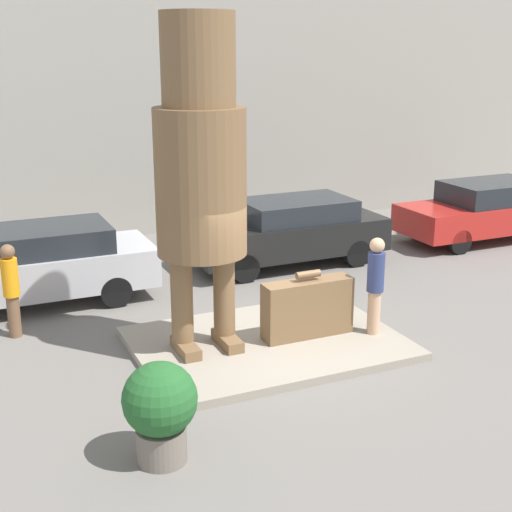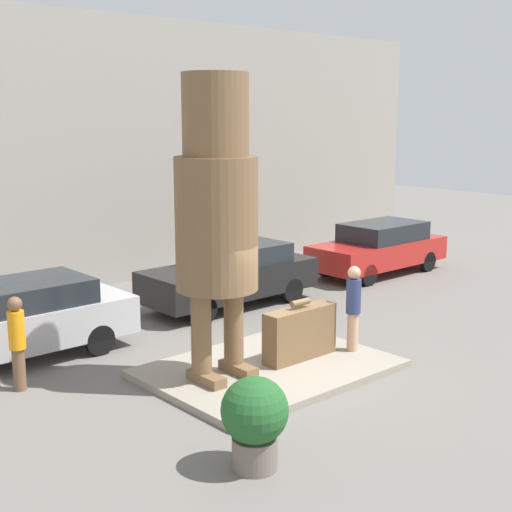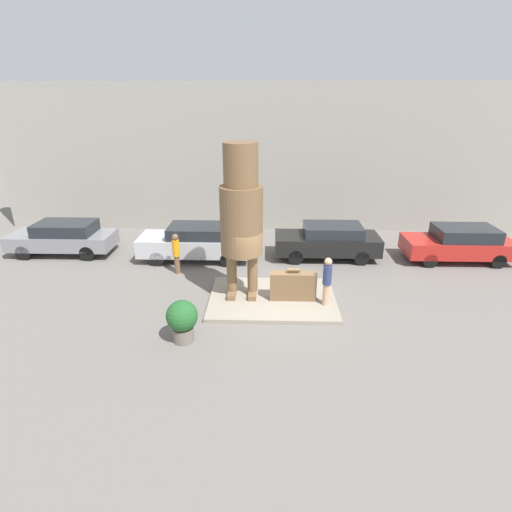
{
  "view_description": "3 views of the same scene",
  "coord_description": "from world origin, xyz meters",
  "px_view_note": "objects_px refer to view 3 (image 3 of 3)",
  "views": [
    {
      "loc": [
        -4.7,
        -10.0,
        4.9
      ],
      "look_at": [
        -0.15,
        0.15,
        1.58
      ],
      "focal_mm": 50.0,
      "sensor_mm": 36.0,
      "label": 1
    },
    {
      "loc": [
        -8.48,
        -9.18,
        4.7
      ],
      "look_at": [
        -0.38,
        -0.06,
        2.25
      ],
      "focal_mm": 50.0,
      "sensor_mm": 36.0,
      "label": 2
    },
    {
      "loc": [
        -0.19,
        -12.41,
        6.68
      ],
      "look_at": [
        -0.58,
        0.14,
        1.62
      ],
      "focal_mm": 28.0,
      "sensor_mm": 36.0,
      "label": 3
    }
  ],
  "objects_px": {
    "parked_car_silver": "(196,242)",
    "planter_pot": "(182,319)",
    "parked_car_red": "(459,243)",
    "giant_suitcase": "(293,286)",
    "statue_figure": "(241,211)",
    "worker_hivis": "(176,252)",
    "parked_car_black": "(328,241)",
    "tourist": "(327,279)",
    "parked_car_grey": "(63,237)"
  },
  "relations": [
    {
      "from": "parked_car_red",
      "to": "planter_pot",
      "type": "distance_m",
      "value": 12.47
    },
    {
      "from": "giant_suitcase",
      "to": "planter_pot",
      "type": "distance_m",
      "value": 4.12
    },
    {
      "from": "statue_figure",
      "to": "parked_car_red",
      "type": "height_order",
      "value": "statue_figure"
    },
    {
      "from": "parked_car_black",
      "to": "worker_hivis",
      "type": "distance_m",
      "value": 6.52
    },
    {
      "from": "parked_car_black",
      "to": "worker_hivis",
      "type": "bearing_deg",
      "value": 16.32
    },
    {
      "from": "giant_suitcase",
      "to": "parked_car_black",
      "type": "height_order",
      "value": "parked_car_black"
    },
    {
      "from": "parked_car_black",
      "to": "planter_pot",
      "type": "xyz_separation_m",
      "value": [
        -5.06,
        -6.6,
        -0.09
      ]
    },
    {
      "from": "parked_car_silver",
      "to": "parked_car_red",
      "type": "bearing_deg",
      "value": -179.08
    },
    {
      "from": "parked_car_silver",
      "to": "planter_pot",
      "type": "relative_size",
      "value": 3.7
    },
    {
      "from": "giant_suitcase",
      "to": "tourist",
      "type": "relative_size",
      "value": 0.93
    },
    {
      "from": "parked_car_red",
      "to": "worker_hivis",
      "type": "distance_m",
      "value": 11.98
    },
    {
      "from": "giant_suitcase",
      "to": "parked_car_grey",
      "type": "height_order",
      "value": "parked_car_grey"
    },
    {
      "from": "planter_pot",
      "to": "parked_car_black",
      "type": "bearing_deg",
      "value": 52.53
    },
    {
      "from": "giant_suitcase",
      "to": "parked_car_red",
      "type": "xyz_separation_m",
      "value": [
        7.35,
        4.01,
        0.17
      ]
    },
    {
      "from": "parked_car_black",
      "to": "worker_hivis",
      "type": "relative_size",
      "value": 2.7
    },
    {
      "from": "parked_car_grey",
      "to": "planter_pot",
      "type": "xyz_separation_m",
      "value": [
        6.72,
        -6.74,
        -0.07
      ]
    },
    {
      "from": "statue_figure",
      "to": "parked_car_black",
      "type": "relative_size",
      "value": 1.16
    },
    {
      "from": "tourist",
      "to": "worker_hivis",
      "type": "bearing_deg",
      "value": 154.33
    },
    {
      "from": "statue_figure",
      "to": "planter_pot",
      "type": "relative_size",
      "value": 4.06
    },
    {
      "from": "parked_car_silver",
      "to": "planter_pot",
      "type": "xyz_separation_m",
      "value": [
        0.67,
        -6.28,
        -0.09
      ]
    },
    {
      "from": "worker_hivis",
      "to": "statue_figure",
      "type": "bearing_deg",
      "value": -36.56
    },
    {
      "from": "parked_car_silver",
      "to": "tourist",
      "type": "bearing_deg",
      "value": 140.31
    },
    {
      "from": "statue_figure",
      "to": "planter_pot",
      "type": "bearing_deg",
      "value": -119.67
    },
    {
      "from": "statue_figure",
      "to": "planter_pot",
      "type": "distance_m",
      "value": 3.99
    },
    {
      "from": "giant_suitcase",
      "to": "parked_car_grey",
      "type": "distance_m",
      "value": 10.91
    },
    {
      "from": "tourist",
      "to": "planter_pot",
      "type": "relative_size",
      "value": 1.31
    },
    {
      "from": "parked_car_grey",
      "to": "parked_car_silver",
      "type": "distance_m",
      "value": 6.07
    },
    {
      "from": "tourist",
      "to": "parked_car_red",
      "type": "height_order",
      "value": "tourist"
    },
    {
      "from": "statue_figure",
      "to": "parked_car_silver",
      "type": "bearing_deg",
      "value": 122.02
    },
    {
      "from": "parked_car_black",
      "to": "giant_suitcase",
      "type": "bearing_deg",
      "value": 67.13
    },
    {
      "from": "worker_hivis",
      "to": "parked_car_grey",
      "type": "bearing_deg",
      "value": 160.4
    },
    {
      "from": "parked_car_black",
      "to": "parked_car_grey",
      "type": "bearing_deg",
      "value": -0.66
    },
    {
      "from": "parked_car_red",
      "to": "worker_hivis",
      "type": "height_order",
      "value": "worker_hivis"
    },
    {
      "from": "parked_car_silver",
      "to": "planter_pot",
      "type": "height_order",
      "value": "parked_car_silver"
    },
    {
      "from": "parked_car_red",
      "to": "planter_pot",
      "type": "xyz_separation_m",
      "value": [
        -10.66,
        -6.46,
        -0.08
      ]
    },
    {
      "from": "statue_figure",
      "to": "parked_car_grey",
      "type": "bearing_deg",
      "value": 154.16
    },
    {
      "from": "tourist",
      "to": "worker_hivis",
      "type": "relative_size",
      "value": 1.02
    },
    {
      "from": "statue_figure",
      "to": "parked_car_red",
      "type": "xyz_separation_m",
      "value": [
        9.11,
        3.74,
        -2.39
      ]
    },
    {
      "from": "statue_figure",
      "to": "parked_car_grey",
      "type": "distance_m",
      "value": 9.51
    },
    {
      "from": "parked_car_black",
      "to": "planter_pot",
      "type": "relative_size",
      "value": 3.49
    },
    {
      "from": "giant_suitcase",
      "to": "parked_car_silver",
      "type": "xyz_separation_m",
      "value": [
        -3.98,
        3.83,
        0.18
      ]
    },
    {
      "from": "statue_figure",
      "to": "tourist",
      "type": "distance_m",
      "value": 3.61
    },
    {
      "from": "parked_car_red",
      "to": "tourist",
      "type": "bearing_deg",
      "value": 34.98
    },
    {
      "from": "parked_car_black",
      "to": "planter_pot",
      "type": "distance_m",
      "value": 8.32
    },
    {
      "from": "planter_pot",
      "to": "worker_hivis",
      "type": "distance_m",
      "value": 4.92
    },
    {
      "from": "statue_figure",
      "to": "worker_hivis",
      "type": "height_order",
      "value": "statue_figure"
    },
    {
      "from": "parked_car_red",
      "to": "giant_suitcase",
      "type": "bearing_deg",
      "value": 28.63
    },
    {
      "from": "statue_figure",
      "to": "parked_car_silver",
      "type": "relative_size",
      "value": 1.1
    },
    {
      "from": "parked_car_silver",
      "to": "parked_car_grey",
      "type": "bearing_deg",
      "value": -4.29
    },
    {
      "from": "giant_suitcase",
      "to": "worker_hivis",
      "type": "distance_m",
      "value": 5.07
    }
  ]
}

